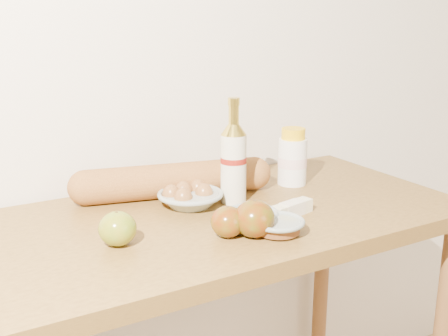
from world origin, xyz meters
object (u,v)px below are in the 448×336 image
at_px(cream_bottle, 293,158).
at_px(baguette, 173,180).
at_px(bourbon_bottle, 234,161).
at_px(table, 218,260).
at_px(egg_bowl, 190,197).

xyz_separation_m(cream_bottle, baguette, (-0.33, 0.06, -0.03)).
bearing_deg(bourbon_bottle, cream_bottle, 21.38).
bearing_deg(bourbon_bottle, table, -135.88).
distance_m(cream_bottle, egg_bowl, 0.34).
relative_size(egg_bowl, baguette, 0.34).
bearing_deg(cream_bottle, table, -151.32).
height_order(egg_bowl, baguette, baguette).
xyz_separation_m(table, egg_bowl, (-0.03, 0.08, 0.15)).
bearing_deg(baguette, table, -64.17).
xyz_separation_m(table, baguette, (-0.04, 0.17, 0.17)).
relative_size(table, cream_bottle, 7.57).
xyz_separation_m(egg_bowl, baguette, (-0.00, 0.09, 0.02)).
bearing_deg(bourbon_bottle, egg_bowl, 175.34).
distance_m(table, cream_bottle, 0.37).
distance_m(bourbon_bottle, cream_bottle, 0.23).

